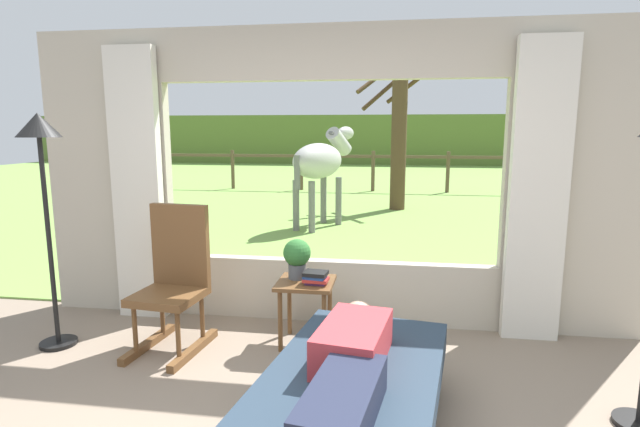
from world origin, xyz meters
TOP-DOWN VIEW (x-y plane):
  - back_wall_with_window at (0.00, 2.26)m, footprint 5.20×0.12m
  - curtain_panel_left at (-1.69, 2.12)m, footprint 0.44×0.10m
  - curtain_panel_right at (1.69, 2.12)m, footprint 0.44×0.10m
  - outdoor_pasture_lawn at (0.00, 13.16)m, footprint 36.00×21.68m
  - distant_hill_ridge at (0.00, 23.00)m, footprint 36.00×2.00m
  - recliner_sofa at (0.36, 0.49)m, footprint 1.15×1.82m
  - reclining_person at (0.36, 0.44)m, footprint 0.43×1.44m
  - rocking_chair at (-1.11, 1.55)m, footprint 0.53×0.73m
  - side_table at (-0.10, 1.73)m, footprint 0.44×0.44m
  - potted_plant at (-0.18, 1.79)m, footprint 0.22×0.22m
  - book_stack at (-0.01, 1.67)m, footprint 0.20×0.16m
  - floor_lamp_left at (-2.05, 1.41)m, footprint 0.32×0.32m
  - horse at (-0.68, 6.42)m, footprint 1.10×1.77m
  - pasture_tree at (0.63, 8.60)m, footprint 1.70×1.11m
  - pasture_fence_line at (0.00, 11.62)m, footprint 16.10×0.10m

SIDE VIEW (x-z plane):
  - outdoor_pasture_lawn at x=0.00m, z-range 0.00..0.02m
  - recliner_sofa at x=0.36m, z-range 0.01..0.43m
  - side_table at x=-0.10m, z-range 0.17..0.69m
  - reclining_person at x=0.36m, z-range 0.41..0.63m
  - rocking_chair at x=-1.11m, z-range -0.01..1.11m
  - book_stack at x=-0.01m, z-range 0.52..0.62m
  - potted_plant at x=-0.18m, z-range 0.54..0.86m
  - pasture_fence_line at x=0.00m, z-range 0.19..1.29m
  - horse at x=-0.68m, z-range 0.29..2.02m
  - curtain_panel_left at x=-1.69m, z-range 0.00..2.40m
  - curtain_panel_right at x=1.69m, z-range 0.00..2.40m
  - distant_hill_ridge at x=0.00m, z-range 0.00..2.40m
  - back_wall_with_window at x=0.00m, z-range -0.03..2.52m
  - floor_lamp_left at x=-2.05m, z-range 0.56..2.38m
  - pasture_tree at x=0.63m, z-range -0.04..3.22m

